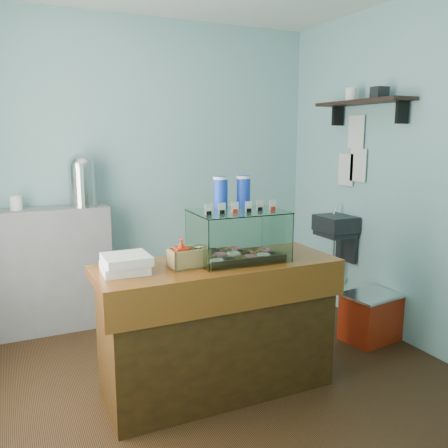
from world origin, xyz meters
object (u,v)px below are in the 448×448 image
counter (218,326)px  coffee_urn (82,179)px  red_cooler (371,317)px  display_case (236,234)px

counter → coffee_urn: coffee_urn is taller
red_cooler → counter: bearing=178.9°
counter → red_cooler: (1.51, 0.19, -0.25)m
display_case → red_cooler: bearing=7.4°
red_cooler → display_case: bearing=177.5°
counter → red_cooler: bearing=7.3°
counter → coffee_urn: 1.89m
display_case → red_cooler: 1.61m
display_case → coffee_urn: size_ratio=1.31×
counter → display_case: 0.63m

